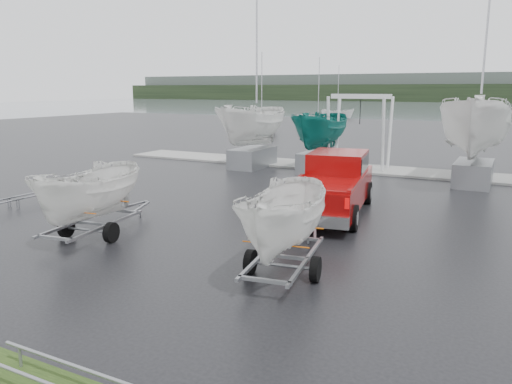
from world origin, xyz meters
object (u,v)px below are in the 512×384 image
trailer_parked (87,148)px  trailer_hitched (286,163)px  boat_hoist (360,121)px  pickup_truck (334,182)px

trailer_parked → trailer_hitched: bearing=-9.1°
trailer_parked → boat_hoist: 16.80m
pickup_truck → trailer_hitched: size_ratio=1.32×
trailer_parked → boat_hoist: trailer_parked is taller
pickup_truck → boat_hoist: 10.28m
trailer_parked → boat_hoist: (3.35, 16.46, -0.04)m
pickup_truck → trailer_parked: size_ratio=1.31×
boat_hoist → trailer_parked: bearing=-101.5°
trailer_hitched → pickup_truck: bearing=90.0°
pickup_truck → trailer_parked: (-5.33, -6.50, 1.62)m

